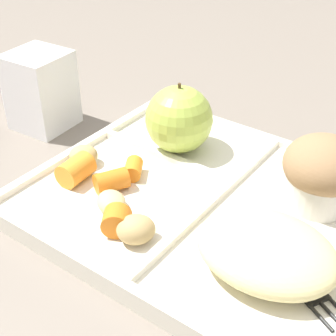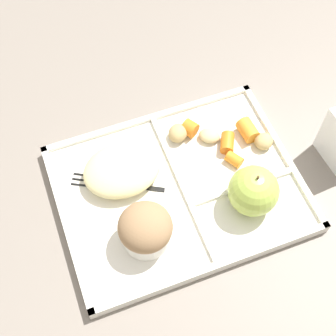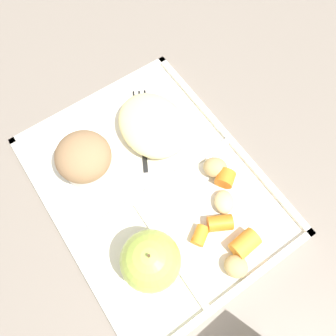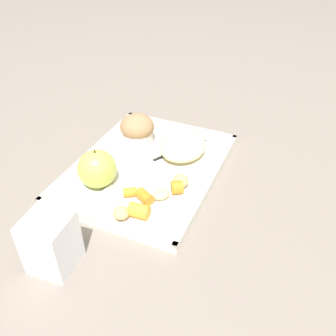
{
  "view_description": "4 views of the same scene",
  "coord_description": "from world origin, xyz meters",
  "px_view_note": "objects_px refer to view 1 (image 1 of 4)",
  "views": [
    {
      "loc": [
        0.2,
        -0.35,
        0.33
      ],
      "look_at": [
        -0.04,
        -0.04,
        0.07
      ],
      "focal_mm": 53.93,
      "sensor_mm": 36.0,
      "label": 1
    },
    {
      "loc": [
        0.14,
        0.33,
        0.7
      ],
      "look_at": [
        0.01,
        -0.01,
        0.06
      ],
      "focal_mm": 51.92,
      "sensor_mm": 36.0,
      "label": 2
    },
    {
      "loc": [
        -0.15,
        0.08,
        0.48
      ],
      "look_at": [
        -0.0,
        -0.03,
        0.05
      ],
      "focal_mm": 35.04,
      "sensor_mm": 36.0,
      "label": 3
    },
    {
      "loc": [
        -0.57,
        -0.3,
        0.49
      ],
      "look_at": [
        -0.02,
        -0.06,
        0.04
      ],
      "focal_mm": 39.29,
      "sensor_mm": 36.0,
      "label": 4
    }
  ],
  "objects_px": {
    "bran_muffin": "(323,172)",
    "plastic_fork": "(293,274)",
    "green_apple": "(179,119)",
    "milk_carton": "(41,90)",
    "lunch_tray": "(218,209)"
  },
  "relations": [
    {
      "from": "bran_muffin",
      "to": "plastic_fork",
      "type": "bearing_deg",
      "value": -77.54
    },
    {
      "from": "green_apple",
      "to": "milk_carton",
      "type": "height_order",
      "value": "milk_carton"
    },
    {
      "from": "green_apple",
      "to": "milk_carton",
      "type": "xyz_separation_m",
      "value": [
        -0.19,
        -0.04,
        -0.0
      ]
    },
    {
      "from": "green_apple",
      "to": "bran_muffin",
      "type": "bearing_deg",
      "value": 0.0
    },
    {
      "from": "bran_muffin",
      "to": "plastic_fork",
      "type": "xyz_separation_m",
      "value": [
        0.02,
        -0.11,
        -0.03
      ]
    },
    {
      "from": "bran_muffin",
      "to": "milk_carton",
      "type": "relative_size",
      "value": 0.8
    },
    {
      "from": "green_apple",
      "to": "milk_carton",
      "type": "relative_size",
      "value": 0.84
    },
    {
      "from": "lunch_tray",
      "to": "plastic_fork",
      "type": "bearing_deg",
      "value": -23.93
    },
    {
      "from": "bran_muffin",
      "to": "plastic_fork",
      "type": "relative_size",
      "value": 0.57
    },
    {
      "from": "lunch_tray",
      "to": "bran_muffin",
      "type": "height_order",
      "value": "bran_muffin"
    },
    {
      "from": "green_apple",
      "to": "bran_muffin",
      "type": "distance_m",
      "value": 0.17
    },
    {
      "from": "lunch_tray",
      "to": "bran_muffin",
      "type": "distance_m",
      "value": 0.11
    },
    {
      "from": "plastic_fork",
      "to": "milk_carton",
      "type": "height_order",
      "value": "milk_carton"
    },
    {
      "from": "plastic_fork",
      "to": "milk_carton",
      "type": "bearing_deg",
      "value": 169.26
    },
    {
      "from": "green_apple",
      "to": "bran_muffin",
      "type": "xyz_separation_m",
      "value": [
        0.17,
        0.0,
        -0.0
      ]
    }
  ]
}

